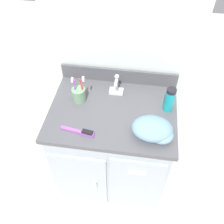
{
  "coord_description": "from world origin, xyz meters",
  "views": [
    {
      "loc": [
        0.15,
        -1.02,
        1.87
      ],
      "look_at": [
        0.0,
        -0.03,
        0.77
      ],
      "focal_mm": 40.0,
      "sensor_mm": 36.0,
      "label": 1
    }
  ],
  "objects_px": {
    "toothbrush_cup": "(79,94)",
    "hand_towel": "(154,130)",
    "shaving_cream_can": "(169,100)",
    "hairbrush": "(82,132)"
  },
  "relations": [
    {
      "from": "hairbrush",
      "to": "shaving_cream_can",
      "type": "bearing_deg",
      "value": 37.24
    },
    {
      "from": "shaving_cream_can",
      "to": "toothbrush_cup",
      "type": "bearing_deg",
      "value": 179.82
    },
    {
      "from": "toothbrush_cup",
      "to": "hairbrush",
      "type": "bearing_deg",
      "value": -73.73
    },
    {
      "from": "toothbrush_cup",
      "to": "hairbrush",
      "type": "distance_m",
      "value": 0.27
    },
    {
      "from": "hairbrush",
      "to": "hand_towel",
      "type": "height_order",
      "value": "hand_towel"
    },
    {
      "from": "toothbrush_cup",
      "to": "hand_towel",
      "type": "bearing_deg",
      "value": -24.33
    },
    {
      "from": "toothbrush_cup",
      "to": "hand_towel",
      "type": "height_order",
      "value": "toothbrush_cup"
    },
    {
      "from": "shaving_cream_can",
      "to": "hairbrush",
      "type": "distance_m",
      "value": 0.55
    },
    {
      "from": "toothbrush_cup",
      "to": "hairbrush",
      "type": "relative_size",
      "value": 0.93
    },
    {
      "from": "shaving_cream_can",
      "to": "hairbrush",
      "type": "xyz_separation_m",
      "value": [
        -0.48,
        -0.26,
        -0.07
      ]
    }
  ]
}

